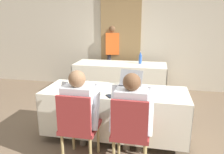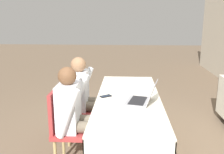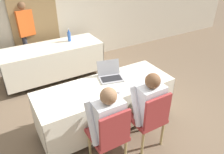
# 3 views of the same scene
# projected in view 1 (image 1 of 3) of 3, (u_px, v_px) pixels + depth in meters

# --- Properties ---
(ground_plane) EXTENTS (24.00, 24.00, 0.00)m
(ground_plane) POSITION_uv_depth(u_px,v_px,m) (115.00, 137.00, 3.35)
(ground_plane) COLOR brown
(wall_back) EXTENTS (12.00, 0.06, 2.70)m
(wall_back) POSITION_uv_depth(u_px,v_px,m) (135.00, 35.00, 5.47)
(wall_back) COLOR beige
(wall_back) RESTS_ON ground_plane
(curtain_panel) EXTENTS (1.01, 0.04, 2.65)m
(curtain_panel) POSITION_uv_depth(u_px,v_px,m) (121.00, 36.00, 5.48)
(curtain_panel) COLOR olive
(curtain_panel) RESTS_ON ground_plane
(conference_table_near) EXTENTS (2.08, 0.76, 0.75)m
(conference_table_near) POSITION_uv_depth(u_px,v_px,m) (115.00, 102.00, 3.20)
(conference_table_near) COLOR silver
(conference_table_near) RESTS_ON ground_plane
(conference_table_far) EXTENTS (2.08, 0.76, 0.75)m
(conference_table_far) POSITION_uv_depth(u_px,v_px,m) (120.00, 71.00, 5.05)
(conference_table_far) COLOR silver
(conference_table_far) RESTS_ON ground_plane
(laptop) EXTENTS (0.42, 0.40, 0.25)m
(laptop) POSITION_uv_depth(u_px,v_px,m) (128.00, 85.00, 3.25)
(laptop) COLOR #99999E
(laptop) RESTS_ON conference_table_near
(cell_phone) EXTENTS (0.14, 0.15, 0.01)m
(cell_phone) POSITION_uv_depth(u_px,v_px,m) (110.00, 96.00, 2.90)
(cell_phone) COLOR black
(cell_phone) RESTS_ON conference_table_near
(paper_beside_laptop) EXTENTS (0.31, 0.36, 0.00)m
(paper_beside_laptop) POSITION_uv_depth(u_px,v_px,m) (146.00, 97.00, 2.89)
(paper_beside_laptop) COLOR white
(paper_beside_laptop) RESTS_ON conference_table_near
(water_bottle) EXTENTS (0.07, 0.07, 0.28)m
(water_bottle) POSITION_uv_depth(u_px,v_px,m) (140.00, 58.00, 4.96)
(water_bottle) COLOR #2D5BB7
(water_bottle) RESTS_ON conference_table_far
(chair_near_left) EXTENTS (0.44, 0.44, 0.93)m
(chair_near_left) POSITION_uv_depth(u_px,v_px,m) (78.00, 125.00, 2.63)
(chair_near_left) COLOR tan
(chair_near_left) RESTS_ON ground_plane
(chair_near_right) EXTENTS (0.44, 0.44, 0.93)m
(chair_near_right) POSITION_uv_depth(u_px,v_px,m) (130.00, 130.00, 2.51)
(chair_near_right) COLOR tan
(chair_near_right) RESTS_ON ground_plane
(person_checkered_shirt) EXTENTS (0.50, 0.52, 1.19)m
(person_checkered_shirt) POSITION_uv_depth(u_px,v_px,m) (81.00, 109.00, 2.69)
(person_checkered_shirt) COLOR #665B4C
(person_checkered_shirt) RESTS_ON ground_plane
(person_white_shirt) EXTENTS (0.50, 0.52, 1.19)m
(person_white_shirt) POSITION_uv_depth(u_px,v_px,m) (132.00, 113.00, 2.56)
(person_white_shirt) COLOR #665B4C
(person_white_shirt) RESTS_ON ground_plane
(person_red_shirt) EXTENTS (0.37, 0.26, 1.59)m
(person_red_shirt) POSITION_uv_depth(u_px,v_px,m) (112.00, 52.00, 5.66)
(person_red_shirt) COLOR #33333D
(person_red_shirt) RESTS_ON ground_plane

